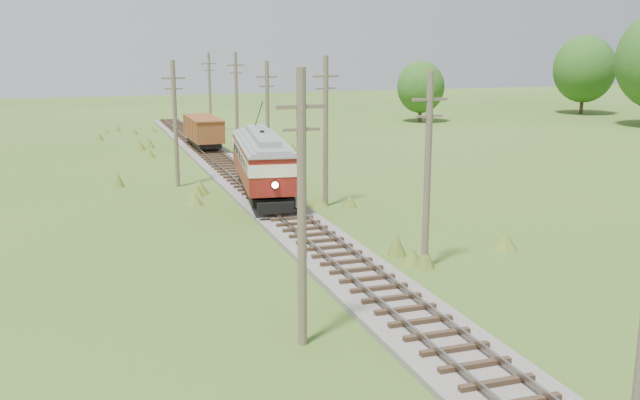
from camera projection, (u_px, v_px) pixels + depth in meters
name	position (u px, v px, depth m)	size (l,w,h in m)	color
railbed_main	(262.00, 197.00, 45.11)	(3.60, 96.00, 0.57)	#605B54
streetcar	(263.00, 159.00, 44.39)	(4.52, 12.50, 5.66)	black
gondola	(203.00, 130.00, 64.92)	(2.61, 7.73, 2.56)	black
gravel_pile	(248.00, 150.00, 62.93)	(2.88, 3.05, 1.05)	gray
utility_pole_r_2	(428.00, 169.00, 30.43)	(1.60, 0.30, 8.60)	brown
utility_pole_r_3	(326.00, 130.00, 42.38)	(1.60, 0.30, 9.00)	brown
utility_pole_r_4	(267.00, 115.00, 54.41)	(1.60, 0.30, 8.40)	brown
utility_pole_r_5	(236.00, 99.00, 66.50)	(1.60, 0.30, 8.90)	brown
utility_pole_r_6	(210.00, 92.00, 78.48)	(1.60, 0.30, 8.70)	brown
utility_pole_l_a	(302.00, 208.00, 22.49)	(1.60, 0.30, 9.00)	brown
utility_pole_l_b	(175.00, 123.00, 48.34)	(1.60, 0.30, 8.60)	brown
tree_right_5	(584.00, 69.00, 98.35)	(8.40, 8.40, 10.82)	#38281C
tree_mid_b	(421.00, 87.00, 88.76)	(5.88, 5.88, 7.57)	#38281C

